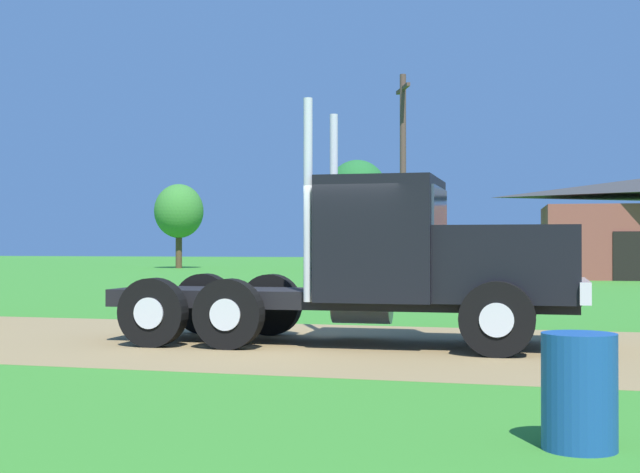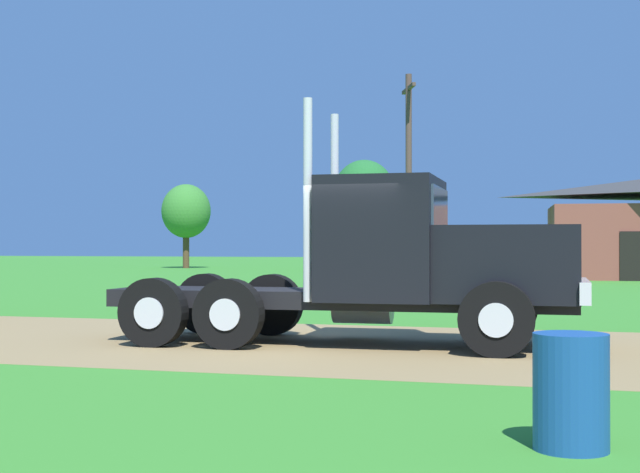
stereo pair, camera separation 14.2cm
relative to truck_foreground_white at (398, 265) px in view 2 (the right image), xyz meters
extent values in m
plane|color=#388429|center=(-1.03, -0.19, -1.27)|extent=(200.00, 200.00, 0.00)
cube|color=olive|center=(-1.03, -0.19, -1.27)|extent=(120.00, 6.93, 0.01)
cube|color=black|center=(-0.97, -0.05, -0.54)|extent=(7.49, 1.73, 0.28)
cube|color=black|center=(1.70, 0.04, 0.04)|extent=(2.18, 2.01, 1.16)
cube|color=silver|center=(2.81, 0.08, -0.36)|extent=(0.23, 2.13, 0.32)
cube|color=black|center=(-0.24, -0.02, 0.42)|extent=(1.84, 2.28, 1.92)
cube|color=#2D3D4C|center=(0.66, 0.01, 0.80)|extent=(0.10, 1.85, 0.84)
cylinder|color=silver|center=(-1.27, 0.82, 1.01)|extent=(0.14, 0.14, 3.11)
cylinder|color=silver|center=(-1.21, -0.93, 1.01)|extent=(0.14, 0.14, 3.11)
cylinder|color=silver|center=(-0.80, 0.93, -0.76)|extent=(1.02, 0.55, 0.52)
cylinder|color=black|center=(1.55, 1.14, -0.73)|extent=(1.09, 0.34, 1.08)
cylinder|color=silver|center=(1.55, 1.30, -0.73)|extent=(0.49, 0.06, 0.49)
cylinder|color=black|center=(1.63, -1.07, -0.73)|extent=(1.09, 0.34, 1.08)
cylinder|color=silver|center=(1.63, -1.23, -0.73)|extent=(0.49, 0.06, 0.49)
cylinder|color=black|center=(-3.73, 0.97, -0.73)|extent=(1.09, 0.34, 1.08)
cylinder|color=silver|center=(-3.73, 1.13, -0.73)|extent=(0.49, 0.06, 0.49)
cylinder|color=black|center=(-3.65, -1.24, -0.73)|extent=(1.09, 0.34, 1.08)
cylinder|color=silver|center=(-3.65, -1.40, -0.73)|extent=(0.49, 0.06, 0.49)
cylinder|color=black|center=(-2.48, 1.01, -0.73)|extent=(1.09, 0.34, 1.08)
cylinder|color=silver|center=(-2.48, 1.17, -0.73)|extent=(0.49, 0.06, 0.49)
cylinder|color=black|center=(-2.40, -1.20, -0.73)|extent=(1.09, 0.34, 1.08)
cylinder|color=silver|center=(-2.40, -1.36, -0.73)|extent=(0.49, 0.06, 0.49)
cylinder|color=#19478C|center=(2.72, -6.75, -0.82)|extent=(0.58, 0.58, 0.91)
cylinder|color=#503932|center=(-4.14, 22.84, 3.08)|extent=(0.26, 0.26, 8.71)
cube|color=#503932|center=(-4.14, 22.84, 6.84)|extent=(0.97, 2.09, 0.14)
cylinder|color=#513823|center=(-23.45, 42.78, 0.02)|extent=(0.44, 0.44, 2.58)
ellipsoid|color=#377B2E|center=(-23.45, 42.78, 2.66)|extent=(3.38, 3.38, 3.71)
cylinder|color=#513823|center=(-10.92, 43.13, 0.38)|extent=(0.44, 0.44, 3.31)
ellipsoid|color=#21662B|center=(-10.92, 43.13, 3.66)|extent=(4.06, 4.06, 4.47)
camera|label=1|loc=(2.67, -14.05, 0.32)|focal=50.51mm
camera|label=2|loc=(2.81, -14.01, 0.32)|focal=50.51mm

